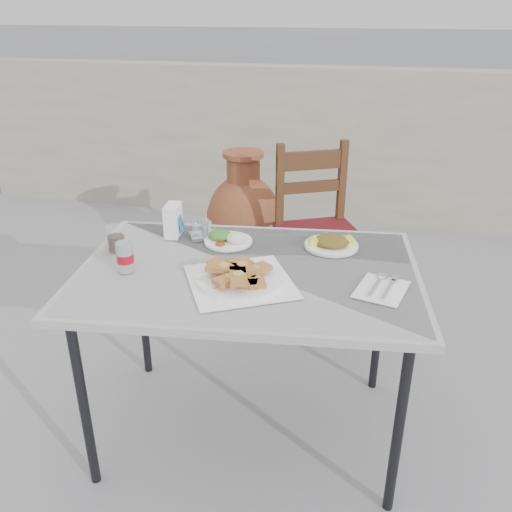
% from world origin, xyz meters
% --- Properties ---
extents(ground, '(80.00, 80.00, 0.00)m').
position_xyz_m(ground, '(0.00, 0.00, 0.00)').
color(ground, slate).
rests_on(ground, ground).
extents(cafe_table, '(1.33, 0.98, 0.76)m').
position_xyz_m(cafe_table, '(0.00, -0.09, 0.70)').
color(cafe_table, black).
rests_on(cafe_table, ground).
extents(pide_plate, '(0.47, 0.47, 0.07)m').
position_xyz_m(pide_plate, '(0.00, -0.19, 0.79)').
color(pide_plate, white).
rests_on(pide_plate, cafe_table).
extents(salad_rice_plate, '(0.20, 0.20, 0.05)m').
position_xyz_m(salad_rice_plate, '(-0.13, 0.12, 0.77)').
color(salad_rice_plate, white).
rests_on(salad_rice_plate, cafe_table).
extents(salad_chopped_plate, '(0.21, 0.21, 0.05)m').
position_xyz_m(salad_chopped_plate, '(0.28, 0.18, 0.78)').
color(salad_chopped_plate, white).
rests_on(salad_chopped_plate, cafe_table).
extents(soda_can, '(0.06, 0.06, 0.11)m').
position_xyz_m(soda_can, '(-0.42, -0.20, 0.81)').
color(soda_can, silver).
rests_on(soda_can, cafe_table).
extents(cola_glass, '(0.07, 0.07, 0.10)m').
position_xyz_m(cola_glass, '(-0.54, -0.05, 0.80)').
color(cola_glass, white).
rests_on(cola_glass, cafe_table).
extents(napkin_holder, '(0.08, 0.12, 0.13)m').
position_xyz_m(napkin_holder, '(-0.37, 0.15, 0.82)').
color(napkin_holder, white).
rests_on(napkin_holder, cafe_table).
extents(condiment_caddy, '(0.14, 0.13, 0.08)m').
position_xyz_m(condiment_caddy, '(-0.24, 0.15, 0.78)').
color(condiment_caddy, silver).
rests_on(condiment_caddy, cafe_table).
extents(cutlery_napkin, '(0.20, 0.23, 0.01)m').
position_xyz_m(cutlery_napkin, '(0.48, -0.13, 0.76)').
color(cutlery_napkin, white).
rests_on(cutlery_napkin, cafe_table).
extents(chair, '(0.57, 0.57, 0.96)m').
position_xyz_m(chair, '(0.14, 0.96, 0.50)').
color(chair, '#3B1E10').
rests_on(chair, ground).
extents(terracotta_urn, '(0.48, 0.48, 0.83)m').
position_xyz_m(terracotta_urn, '(-0.36, 1.27, 0.39)').
color(terracotta_urn, brown).
rests_on(terracotta_urn, ground).
extents(back_wall, '(6.00, 0.25, 1.20)m').
position_xyz_m(back_wall, '(0.00, 2.50, 0.60)').
color(back_wall, '#AAA28E').
rests_on(back_wall, ground).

